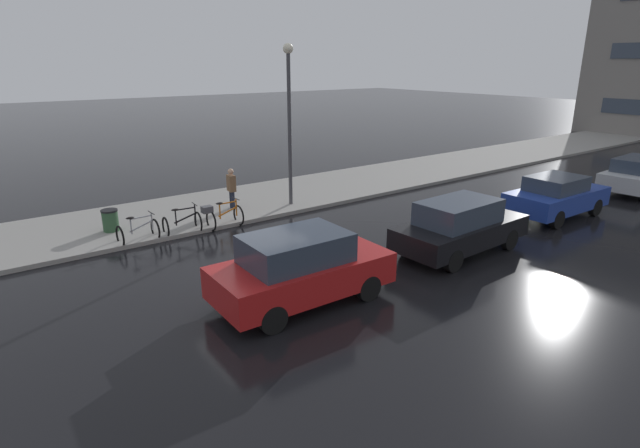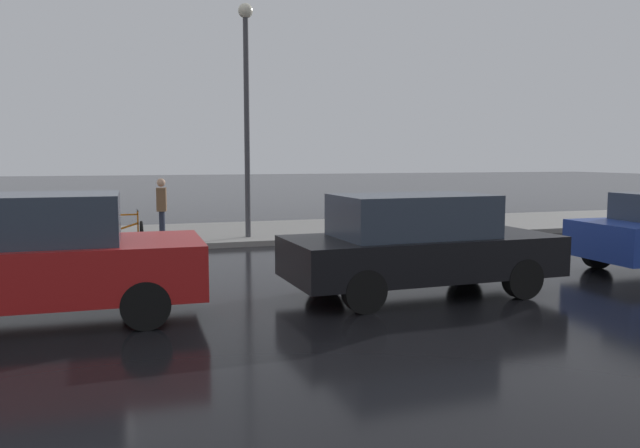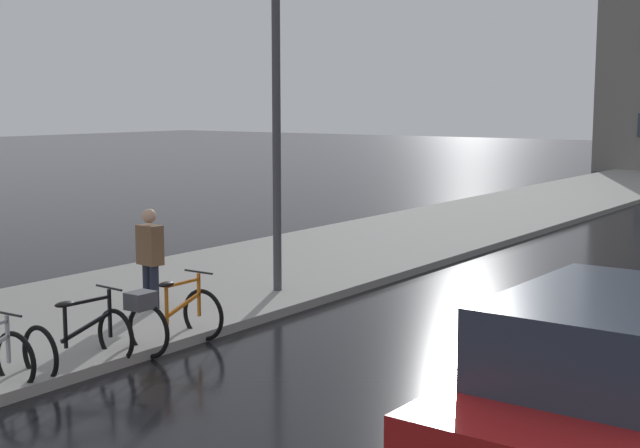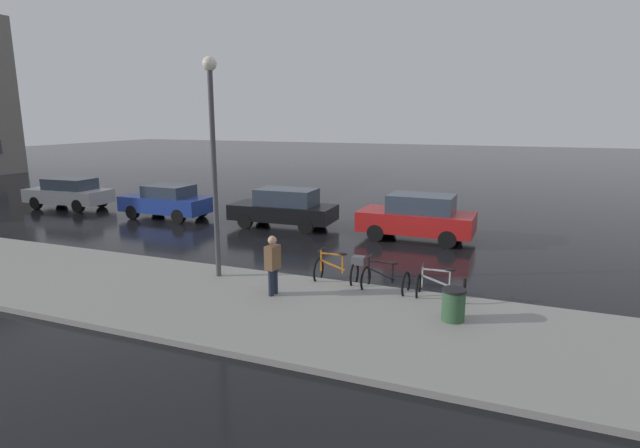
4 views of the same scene
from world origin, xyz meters
name	(u,v)px [view 4 (image 4 of 4)]	position (x,y,z in m)	size (l,w,h in m)	color
ground_plane	(405,256)	(0.00, 0.00, 0.00)	(140.00, 140.00, 0.00)	black
sidewalk_kerb	(29,271)	(-6.00, 10.00, 0.07)	(4.80, 60.00, 0.14)	gray
bicycle_nearest	(441,288)	(-3.92, -1.74, 0.39)	(0.75, 1.21, 0.93)	black
bicycle_second	(385,280)	(-3.88, -0.31, 0.39)	(0.78, 1.20, 1.00)	black
bicycle_third	(341,269)	(-3.66, 0.99, 0.49)	(0.74, 1.37, 1.00)	black
car_red	(417,217)	(2.44, 0.09, 0.87)	(2.00, 4.28, 1.73)	#AD1919
car_black	(284,208)	(2.57, 5.71, 0.83)	(1.95, 4.44, 1.63)	black
car_blue	(167,201)	(2.32, 11.51, 0.78)	(1.93, 4.17, 1.53)	navy
car_silver	(69,193)	(2.51, 17.77, 0.79)	(1.97, 4.39, 1.54)	#B2B5BA
pedestrian	(273,264)	(-5.29, 2.23, 0.94)	(0.43, 0.29, 1.67)	#1E2333
streetlamp	(213,144)	(-4.49, 4.37, 3.84)	(0.38, 0.38, 6.09)	#424247
trash_bin	(453,307)	(-5.27, -2.20, 0.43)	(0.53, 0.53, 0.86)	#2D5133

